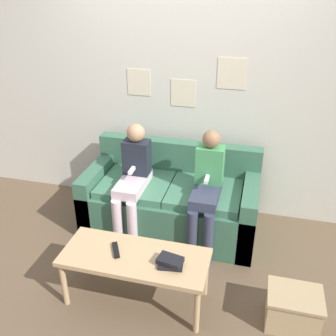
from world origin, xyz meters
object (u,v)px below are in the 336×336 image
(tv_remote, at_px, (116,250))
(couch, at_px, (171,201))
(person_right, at_px, (207,187))
(storage_box, at_px, (293,309))
(coffee_table, at_px, (135,261))
(person_left, at_px, (133,177))

(tv_remote, bearing_deg, couch, 51.49)
(couch, distance_m, person_right, 0.52)
(storage_box, bearing_deg, person_right, 135.51)
(coffee_table, bearing_deg, person_left, 109.70)
(person_right, bearing_deg, storage_box, -44.49)
(person_right, relative_size, storage_box, 2.85)
(couch, bearing_deg, coffee_table, -91.61)
(couch, relative_size, person_right, 1.50)
(couch, xyz_separation_m, person_left, (-0.32, -0.19, 0.32))
(couch, height_order, person_right, person_right)
(couch, relative_size, coffee_table, 1.50)
(person_left, height_order, person_right, person_right)
(couch, distance_m, person_left, 0.49)
(person_right, bearing_deg, person_left, 179.97)
(coffee_table, xyz_separation_m, person_left, (-0.29, 0.81, 0.24))
(person_left, xyz_separation_m, storage_box, (1.44, -0.75, -0.47))
(couch, height_order, person_left, person_left)
(coffee_table, relative_size, storage_box, 2.86)
(person_right, distance_m, tv_remote, 0.98)
(person_right, xyz_separation_m, tv_remote, (-0.54, -0.79, -0.17))
(coffee_table, distance_m, storage_box, 1.18)
(couch, height_order, tv_remote, couch)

